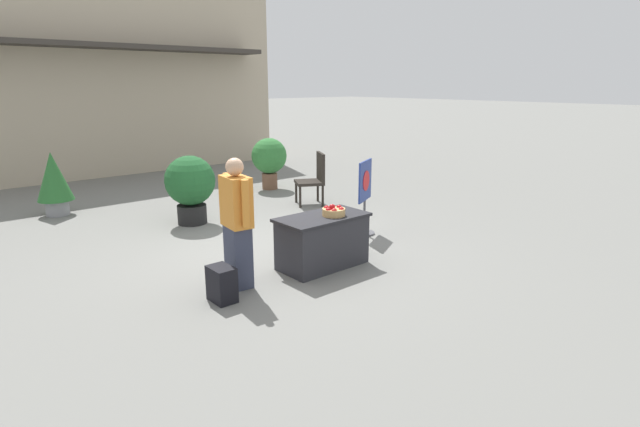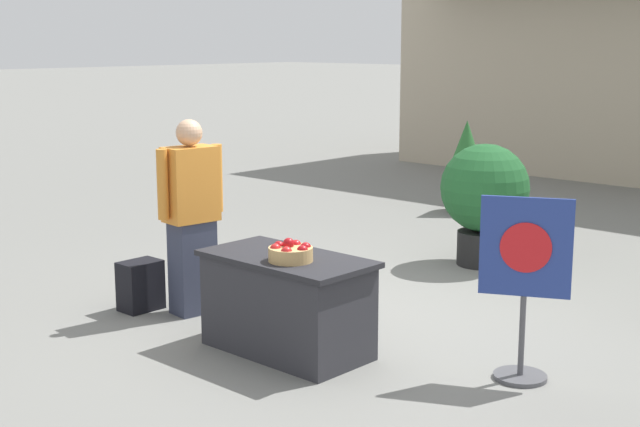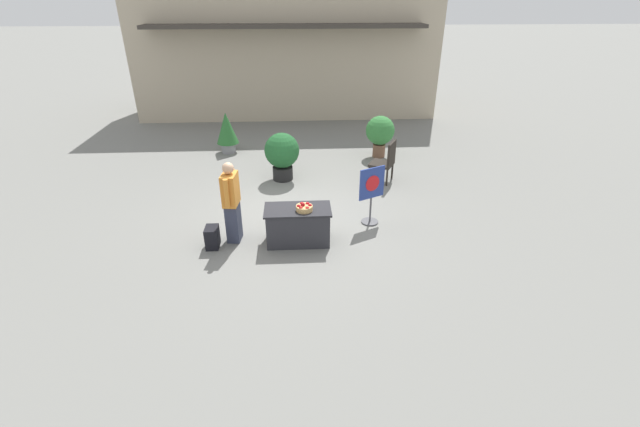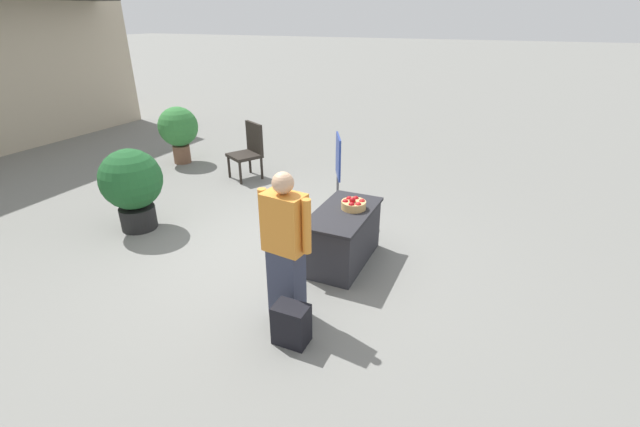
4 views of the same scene
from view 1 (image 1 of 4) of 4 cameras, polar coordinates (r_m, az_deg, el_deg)
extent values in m
plane|color=slate|center=(7.62, -5.13, -4.24)|extent=(120.00, 120.00, 0.00)
cube|color=#B7A88E|center=(16.05, -26.99, 14.03)|extent=(11.14, 3.55, 5.40)
cube|color=#38332D|center=(13.94, -24.93, 17.06)|extent=(9.47, 0.90, 0.12)
cube|color=#2D2D33|center=(6.87, 0.28, -3.34)|extent=(1.19, 0.63, 0.68)
cube|color=#242428|center=(6.77, 0.28, -0.44)|extent=(1.27, 0.67, 0.04)
cylinder|color=tan|center=(6.77, 1.58, 0.17)|extent=(0.31, 0.31, 0.10)
sphere|color=#A30F14|center=(6.83, 2.19, 0.66)|extent=(0.08, 0.08, 0.08)
sphere|color=#A30F14|center=(6.86, 1.49, 0.72)|extent=(0.08, 0.08, 0.08)
sphere|color=red|center=(6.80, 0.76, 0.59)|extent=(0.08, 0.08, 0.08)
sphere|color=#A30F14|center=(6.68, 0.97, 0.34)|extent=(0.08, 0.08, 0.08)
sphere|color=red|center=(6.65, 1.64, 0.27)|extent=(0.08, 0.08, 0.08)
sphere|color=red|center=(6.72, 2.44, 0.42)|extent=(0.08, 0.08, 0.08)
sphere|color=#A30F14|center=(6.74, 1.38, 0.74)|extent=(0.08, 0.08, 0.08)
cube|color=#33384C|center=(6.27, -9.30, -4.86)|extent=(0.28, 0.37, 0.78)
cube|color=orange|center=(6.07, -9.57, 1.36)|extent=(0.31, 0.45, 0.61)
sphere|color=tan|center=(5.99, -9.74, 5.28)|extent=(0.22, 0.22, 0.22)
cylinder|color=orange|center=(6.30, -10.57, 2.03)|extent=(0.09, 0.09, 0.57)
cylinder|color=orange|center=(5.84, -8.51, 1.11)|extent=(0.09, 0.09, 0.57)
cube|color=black|center=(5.95, -11.16, -7.92)|extent=(0.24, 0.34, 0.42)
cylinder|color=#4C4C51|center=(8.45, 5.04, -2.22)|extent=(0.36, 0.36, 0.03)
cylinder|color=#4C4C51|center=(8.37, 5.08, -0.32)|extent=(0.04, 0.04, 0.55)
cube|color=navy|center=(8.23, 5.18, 3.76)|extent=(0.55, 0.30, 0.66)
cylinder|color=red|center=(8.23, 5.31, 3.75)|extent=(0.30, 0.16, 0.34)
cylinder|color=#28231E|center=(10.13, -2.28, 1.88)|extent=(0.05, 0.05, 0.44)
cylinder|color=#28231E|center=(10.58, -2.74, 2.44)|extent=(0.05, 0.05, 0.44)
cylinder|color=#28231E|center=(10.22, 0.32, 2.01)|extent=(0.05, 0.05, 0.44)
cylinder|color=#28231E|center=(10.67, -0.25, 2.56)|extent=(0.05, 0.05, 0.44)
cube|color=#28231E|center=(10.34, -1.25, 3.57)|extent=(0.74, 0.74, 0.06)
cube|color=#28231E|center=(10.34, 0.08, 5.37)|extent=(0.31, 0.51, 0.58)
cylinder|color=brown|center=(12.00, -5.76, 3.72)|extent=(0.36, 0.36, 0.38)
sphere|color=#337A38|center=(11.90, -5.83, 6.59)|extent=(0.83, 0.83, 0.83)
cylinder|color=gray|center=(10.81, -27.80, 0.61)|extent=(0.42, 0.42, 0.30)
cone|color=#28662D|center=(10.70, -28.19, 3.76)|extent=(0.65, 0.65, 0.92)
cylinder|color=black|center=(9.29, -14.40, -0.06)|extent=(0.52, 0.52, 0.34)
sphere|color=#1E5628|center=(9.16, -14.64, 3.67)|extent=(0.89, 0.89, 0.89)
camera|label=2|loc=(8.69, 46.45, 8.76)|focal=50.00mm
camera|label=3|loc=(5.22, 83.57, 23.71)|focal=24.00mm
camera|label=4|loc=(3.25, -48.22, 18.46)|focal=24.00mm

